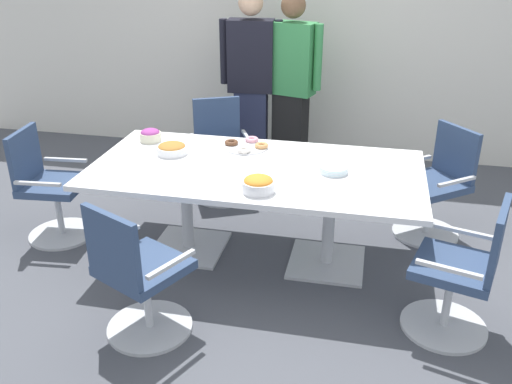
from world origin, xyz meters
name	(u,v)px	position (x,y,z in m)	size (l,w,h in m)	color
ground_plane	(256,256)	(0.00, 0.00, -0.01)	(10.00, 10.00, 0.01)	#4C4F56
back_wall	(304,26)	(0.00, 2.40, 1.40)	(8.00, 0.10, 2.80)	white
conference_table	(256,183)	(0.00, 0.00, 0.63)	(2.40, 1.20, 0.75)	white
office_chair_0	(462,276)	(1.41, -0.61, 0.41)	(0.67, 0.67, 0.91)	silver
office_chair_1	(436,189)	(1.35, 0.67, 0.41)	(0.76, 0.76, 0.91)	silver
office_chair_2	(220,155)	(-0.57, 1.04, 0.41)	(0.72, 0.72, 0.91)	silver
office_chair_3	(49,191)	(-1.70, -0.03, 0.41)	(0.59, 0.59, 0.91)	silver
office_chair_4	(138,279)	(-0.50, -1.05, 0.41)	(0.72, 0.72, 0.91)	silver
person_standing_0	(251,82)	(-0.41, 1.65, 0.96)	(0.61, 0.26, 1.82)	#232842
person_standing_1	(291,85)	(-0.01, 1.66, 0.95)	(0.61, 0.33, 1.80)	black
snack_bowl_chips_orange	(258,184)	(0.10, -0.41, 0.80)	(0.22, 0.22, 0.11)	white
snack_bowl_pretzels	(172,149)	(-0.69, 0.12, 0.79)	(0.24, 0.24, 0.09)	white
snack_bowl_candy_mix	(150,135)	(-0.96, 0.36, 0.80)	(0.17, 0.17, 0.11)	beige
donut_platter	(247,146)	(-0.16, 0.38, 0.77)	(0.36, 0.36, 0.04)	white
plate_stack	(334,170)	(0.56, 0.02, 0.77)	(0.20, 0.20, 0.05)	white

